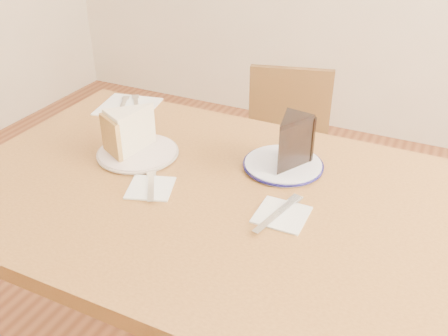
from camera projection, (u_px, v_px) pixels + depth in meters
table at (205, 223)px, 1.22m from camera, size 1.20×0.80×0.75m
chair_far at (284, 161)px, 1.94m from camera, size 0.46×0.46×0.76m
plate_cream at (138, 153)px, 1.30m from camera, size 0.20×0.20×0.01m
plate_navy at (283, 165)px, 1.25m from camera, size 0.19×0.19×0.01m
carrot_cake at (134, 131)px, 1.29m from camera, size 0.13×0.15×0.10m
chocolate_cake at (289, 145)px, 1.20m from camera, size 0.09×0.12×0.12m
napkin_cream at (151, 188)px, 1.17m from camera, size 0.13×0.13×0.00m
napkin_navy at (282, 215)px, 1.08m from camera, size 0.11×0.11×0.00m
napkin_spare at (128, 106)px, 1.57m from camera, size 0.20×0.20×0.00m
fork_cream at (151, 185)px, 1.17m from camera, size 0.09×0.13×0.00m
knife_navy at (278, 214)px, 1.07m from camera, size 0.05×0.17×0.00m
fork_spare at (136, 104)px, 1.58m from camera, size 0.09×0.12×0.00m
knife_spare at (122, 106)px, 1.56m from camera, size 0.08×0.15×0.00m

